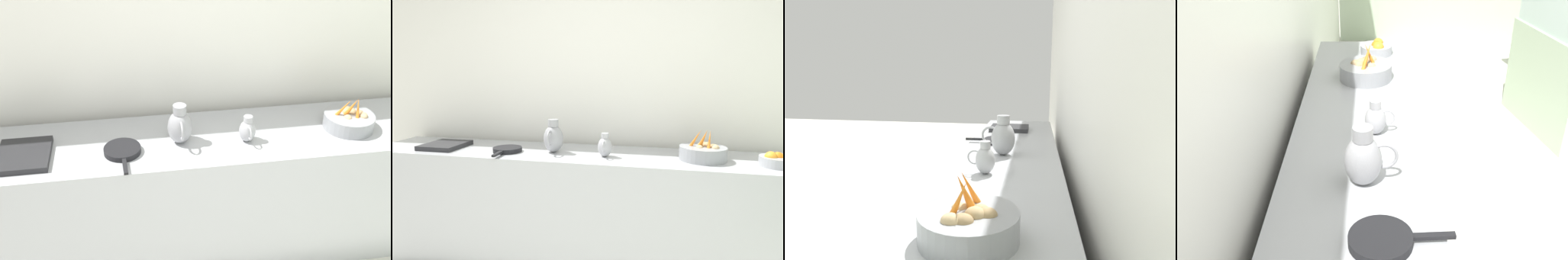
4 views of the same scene
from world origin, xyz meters
TOP-DOWN VIEW (x-y plane):
  - tile_wall_left at (-1.95, 0.30)m, footprint 0.10×7.80m
  - prep_counter at (-1.52, -0.20)m, footprint 0.64×3.32m
  - vegetable_colander at (-1.49, 0.74)m, footprint 0.32×0.32m
  - orange_bowl at (-1.42, 1.19)m, footprint 0.22×0.22m
  - metal_pitcher_tall at (-1.49, -0.35)m, footprint 0.21×0.15m
  - metal_pitcher_short at (-1.44, 0.06)m, footprint 0.15×0.10m
  - counter_sink_basin at (-1.46, -1.27)m, footprint 0.34×0.30m
  - skillet_on_counter at (-1.42, -0.70)m, footprint 0.36×0.22m

SIDE VIEW (x-z plane):
  - prep_counter at x=-1.52m, z-range 0.00..0.91m
  - skillet_on_counter at x=-1.42m, z-range 0.92..0.95m
  - counter_sink_basin at x=-1.46m, z-range 0.91..0.95m
  - orange_bowl at x=-1.42m, z-range 0.90..1.00m
  - vegetable_colander at x=-1.49m, z-range 0.86..1.08m
  - metal_pitcher_short at x=-1.44m, z-range 0.91..1.08m
  - metal_pitcher_tall at x=-1.49m, z-range 0.90..1.16m
  - tile_wall_left at x=-1.95m, z-range 0.00..3.00m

